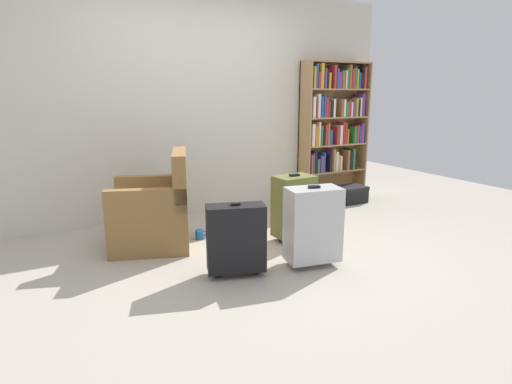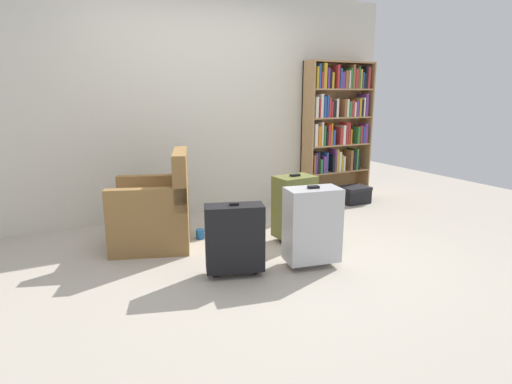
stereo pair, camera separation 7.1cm
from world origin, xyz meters
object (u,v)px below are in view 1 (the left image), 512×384
at_px(suitcase_olive, 294,206).
at_px(suitcase_black, 236,238).
at_px(mug, 200,234).
at_px(storage_box, 351,194).
at_px(bookshelf, 333,124).
at_px(suitcase_silver, 313,224).
at_px(armchair, 155,213).

bearing_deg(suitcase_olive, suitcase_black, -150.84).
height_order(mug, suitcase_black, suitcase_black).
xyz_separation_m(storage_box, suitcase_black, (-2.32, -1.34, 0.20)).
bearing_deg(suitcase_olive, mug, 150.16).
distance_m(bookshelf, storage_box, 0.97).
xyz_separation_m(bookshelf, suitcase_silver, (-1.60, -1.81, -0.66)).
bearing_deg(bookshelf, suitcase_olive, -138.91).
distance_m(armchair, suitcase_black, 1.05).
height_order(mug, storage_box, storage_box).
height_order(bookshelf, armchair, bookshelf).
height_order(bookshelf, storage_box, bookshelf).
height_order(armchair, suitcase_olive, armchair).
xyz_separation_m(bookshelf, armchair, (-2.64, -0.73, -0.70)).
xyz_separation_m(bookshelf, mug, (-2.22, -0.77, -0.97)).
distance_m(bookshelf, suitcase_olive, 1.99).
bearing_deg(suitcase_olive, storage_box, 30.50).
relative_size(armchair, mug, 7.50).
height_order(storage_box, suitcase_silver, suitcase_silver).
xyz_separation_m(storage_box, suitcase_olive, (-1.48, -0.87, 0.23)).
relative_size(mug, storage_box, 0.33).
bearing_deg(bookshelf, mug, -160.93).
bearing_deg(suitcase_black, armchair, 111.66).
relative_size(armchair, storage_box, 2.44).
xyz_separation_m(bookshelf, suitcase_olive, (-1.41, -1.23, -0.67)).
bearing_deg(storage_box, mug, -169.85).
bearing_deg(suitcase_silver, suitcase_black, 170.25).
height_order(storage_box, suitcase_olive, suitcase_olive).
bearing_deg(storage_box, suitcase_black, -149.98).
xyz_separation_m(storage_box, suitcase_silver, (-1.67, -1.45, 0.24)).
relative_size(bookshelf, suitcase_olive, 2.73).
relative_size(storage_box, suitcase_silver, 0.54).
relative_size(bookshelf, mug, 15.15).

